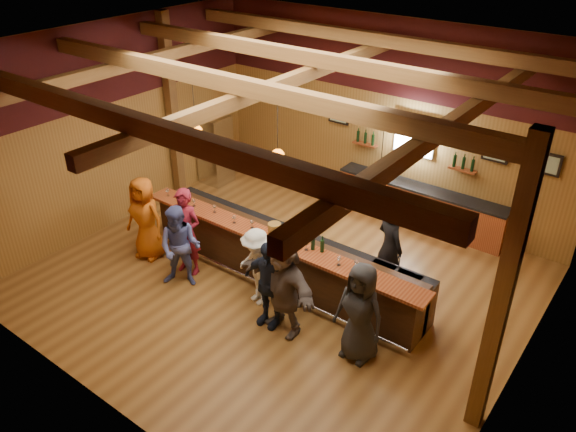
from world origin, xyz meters
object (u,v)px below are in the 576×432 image
at_px(customer_redvest, 186,232).
at_px(customer_white, 257,267).
at_px(customer_orange, 145,218).
at_px(customer_brown, 283,284).
at_px(customer_navy, 269,284).
at_px(back_bar_cabinet, 419,206).
at_px(bartender, 390,247).
at_px(stainless_fridge, 215,150).
at_px(bar_counter, 284,256).
at_px(customer_denim, 180,247).
at_px(customer_dark, 360,313).
at_px(bottle_a, 313,243).
at_px(ice_bucket, 275,230).

height_order(customer_redvest, customer_white, customer_redvest).
bearing_deg(customer_orange, customer_brown, -10.89).
bearing_deg(customer_navy, customer_redvest, 170.14).
relative_size(back_bar_cabinet, customer_brown, 2.11).
distance_m(customer_orange, customer_white, 2.84).
height_order(customer_brown, bartender, customer_brown).
bearing_deg(stainless_fridge, customer_navy, -37.98).
bearing_deg(customer_navy, bar_counter, 113.11).
relative_size(back_bar_cabinet, customer_white, 2.58).
distance_m(customer_navy, bartender, 2.53).
height_order(bar_counter, customer_orange, customer_orange).
height_order(bar_counter, customer_denim, customer_denim).
xyz_separation_m(customer_navy, bartender, (1.13, 2.26, 0.03)).
height_order(customer_redvest, bartender, customer_redvest).
bearing_deg(customer_redvest, customer_navy, -19.03).
bearing_deg(customer_dark, customer_brown, -169.01).
height_order(customer_brown, bottle_a, customer_brown).
relative_size(customer_orange, bartender, 1.03).
relative_size(back_bar_cabinet, customer_dark, 2.25).
bearing_deg(bottle_a, bartender, 53.85).
relative_size(customer_redvest, customer_navy, 1.08).
xyz_separation_m(bar_counter, customer_navy, (0.60, -1.23, 0.33)).
height_order(customer_white, customer_navy, customer_navy).
distance_m(customer_orange, bottle_a, 3.71).
relative_size(customer_navy, customer_brown, 0.90).
relative_size(customer_orange, customer_white, 1.17).
bearing_deg(bottle_a, customer_dark, -28.29).
bearing_deg(stainless_fridge, bartender, -13.67).
xyz_separation_m(ice_bucket, bottle_a, (0.83, 0.05, -0.00)).
relative_size(bar_counter, bottle_a, 18.90).
relative_size(customer_dark, bottle_a, 5.34).
distance_m(stainless_fridge, bartender, 6.02).
bearing_deg(customer_navy, ice_bucket, 119.77).
distance_m(customer_white, ice_bucket, 0.78).
bearing_deg(bartender, customer_redvest, 53.86).
bearing_deg(ice_bucket, customer_redvest, -157.89).
distance_m(stainless_fridge, customer_dark, 7.27).
relative_size(bar_counter, stainless_fridge, 3.50).
bearing_deg(bartender, ice_bucket, 60.46).
xyz_separation_m(bartender, bottle_a, (-0.91, -1.25, 0.36)).
relative_size(customer_orange, customer_brown, 0.95).
bearing_deg(back_bar_cabinet, customer_brown, -93.48).
relative_size(back_bar_cabinet, customer_orange, 2.22).
xyz_separation_m(stainless_fridge, customer_white, (4.17, -3.34, -0.13)).
xyz_separation_m(customer_brown, bottle_a, (-0.08, 0.98, 0.29)).
xyz_separation_m(customer_orange, customer_dark, (5.06, 0.04, -0.01)).
xyz_separation_m(customer_orange, ice_bucket, (2.76, 0.78, 0.34)).
distance_m(stainless_fridge, bottle_a, 5.62).
xyz_separation_m(customer_white, ice_bucket, (-0.07, 0.62, 0.47)).
distance_m(customer_navy, bottle_a, 1.11).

